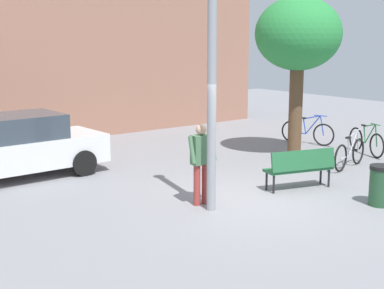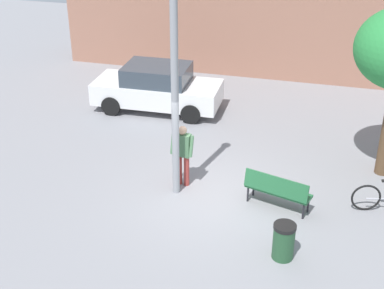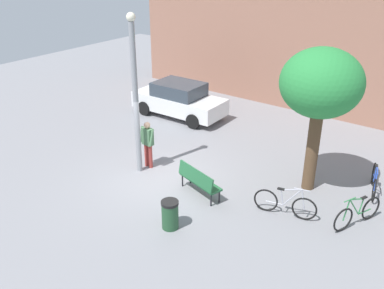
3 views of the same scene
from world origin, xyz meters
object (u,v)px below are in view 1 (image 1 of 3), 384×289
at_px(person_by_lamppost, 201,159).
at_px(trash_bin, 381,185).
at_px(bicycle_silver, 350,153).
at_px(park_bench, 301,166).
at_px(bicycle_blue, 308,132).
at_px(parked_car_white, 17,147).
at_px(lamppost, 212,68).
at_px(bicycle_green, 366,141).
at_px(plaza_tree, 298,36).

distance_m(person_by_lamppost, trash_bin, 3.69).
height_order(person_by_lamppost, trash_bin, person_by_lamppost).
bearing_deg(bicycle_silver, park_bench, -166.95).
xyz_separation_m(person_by_lamppost, bicycle_blue, (6.73, 2.98, -0.58)).
height_order(person_by_lamppost, bicycle_blue, person_by_lamppost).
distance_m(person_by_lamppost, parked_car_white, 4.94).
xyz_separation_m(lamppost, bicycle_green, (6.94, 1.29, -2.43)).
bearing_deg(trash_bin, bicycle_silver, 47.22).
distance_m(person_by_lamppost, bicycle_silver, 5.13).
relative_size(bicycle_blue, trash_bin, 2.10).
xyz_separation_m(bicycle_silver, parked_car_white, (-7.26, 4.29, 0.39)).
relative_size(person_by_lamppost, trash_bin, 2.01).
height_order(park_bench, parked_car_white, parked_car_white).
height_order(bicycle_silver, trash_bin, bicycle_silver).
height_order(park_bench, bicycle_green, bicycle_green).
bearing_deg(lamppost, bicycle_green, 10.51).
distance_m(park_bench, bicycle_blue, 5.48).
height_order(bicycle_silver, bicycle_green, same).
distance_m(park_bench, bicycle_silver, 2.69).
bearing_deg(bicycle_silver, person_by_lamppost, -178.41).
relative_size(person_by_lamppost, parked_car_white, 0.39).
relative_size(bicycle_green, trash_bin, 2.03).
bearing_deg(park_bench, parked_car_white, 133.52).
bearing_deg(parked_car_white, person_by_lamppost, -63.92).
relative_size(bicycle_blue, bicycle_green, 1.04).
xyz_separation_m(lamppost, bicycle_silver, (5.15, 0.53, -2.43)).
height_order(person_by_lamppost, bicycle_silver, person_by_lamppost).
height_order(lamppost, plaza_tree, lamppost).
distance_m(bicycle_blue, bicycle_green, 2.09).
bearing_deg(bicycle_blue, bicycle_silver, -120.01).
height_order(bicycle_blue, parked_car_white, parked_car_white).
relative_size(park_bench, parked_car_white, 0.39).
relative_size(lamppost, bicycle_silver, 2.96).
relative_size(bicycle_silver, trash_bin, 2.13).
bearing_deg(bicycle_green, person_by_lamppost, -172.58).
height_order(bicycle_green, parked_car_white, parked_car_white).
relative_size(person_by_lamppost, bicycle_green, 0.99).
xyz_separation_m(person_by_lamppost, park_bench, (2.48, -0.46, -0.42)).
height_order(lamppost, person_by_lamppost, lamppost).
xyz_separation_m(lamppost, person_by_lamppost, (0.06, 0.39, -1.84)).
distance_m(park_bench, trash_bin, 1.85).
height_order(bicycle_blue, bicycle_green, same).
bearing_deg(bicycle_green, parked_car_white, 158.65).
relative_size(bicycle_blue, bicycle_silver, 0.99).
bearing_deg(lamppost, person_by_lamppost, 81.05).
bearing_deg(plaza_tree, trash_bin, -116.78).
bearing_deg(park_bench, bicycle_silver, 13.05).
height_order(plaza_tree, parked_car_white, plaza_tree).
distance_m(lamppost, person_by_lamppost, 1.89).
bearing_deg(parked_car_white, bicycle_green, -21.35).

